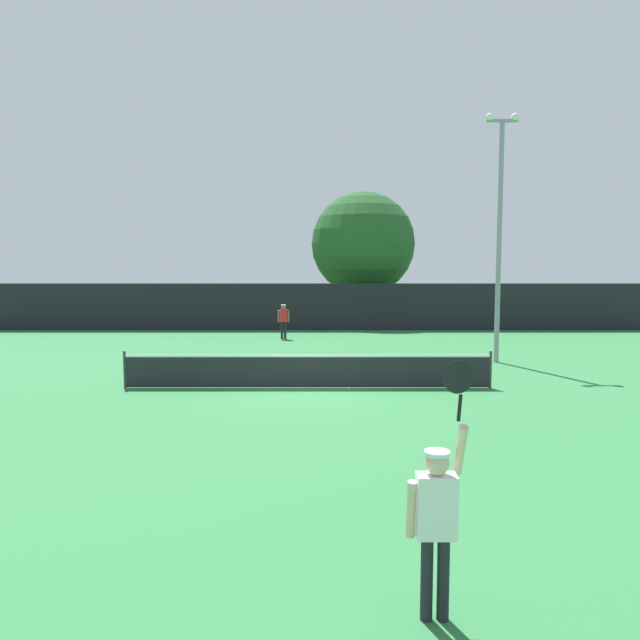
% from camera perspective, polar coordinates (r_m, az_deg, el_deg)
% --- Properties ---
extents(ground_plane, '(120.00, 120.00, 0.00)m').
position_cam_1_polar(ground_plane, '(16.86, -1.46, -6.67)').
color(ground_plane, '#2D723D').
extents(tennis_net, '(10.58, 0.08, 1.07)m').
position_cam_1_polar(tennis_net, '(16.76, -1.46, -4.95)').
color(tennis_net, '#232328').
rests_on(tennis_net, ground).
extents(perimeter_fence, '(36.98, 0.12, 2.62)m').
position_cam_1_polar(perimeter_fence, '(32.60, -0.87, 1.30)').
color(perimeter_fence, black).
rests_on(perimeter_fence, ground).
extents(player_serving, '(0.67, 0.40, 2.53)m').
position_cam_1_polar(player_serving, '(5.98, 11.15, -17.60)').
color(player_serving, white).
rests_on(player_serving, ground).
extents(player_receiving, '(0.57, 0.25, 1.69)m').
position_cam_1_polar(player_receiving, '(28.52, -3.84, 0.21)').
color(player_receiving, red).
rests_on(player_receiving, ground).
extents(tennis_ball, '(0.07, 0.07, 0.07)m').
position_cam_1_polar(tennis_ball, '(16.63, 2.64, -6.72)').
color(tennis_ball, '#CCE033').
rests_on(tennis_ball, ground).
extents(light_pole, '(1.18, 0.28, 8.95)m').
position_cam_1_polar(light_pole, '(22.27, 16.92, 9.00)').
color(light_pole, gray).
rests_on(light_pole, ground).
extents(large_tree, '(6.46, 6.46, 8.23)m').
position_cam_1_polar(large_tree, '(36.84, 4.00, 7.43)').
color(large_tree, brown).
rests_on(large_tree, ground).
extents(parked_car_near, '(2.03, 4.26, 1.69)m').
position_cam_1_polar(parked_car_near, '(39.39, -13.20, 1.02)').
color(parked_car_near, '#B7B7BC').
rests_on(parked_car_near, ground).
extents(parked_car_mid, '(2.37, 4.39, 1.69)m').
position_cam_1_polar(parked_car_mid, '(38.97, -4.45, 1.10)').
color(parked_car_mid, red).
rests_on(parked_car_mid, ground).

